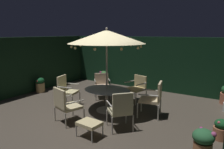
# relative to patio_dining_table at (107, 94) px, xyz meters

# --- Properties ---
(ground_plane) EXTENTS (8.03, 7.70, 0.02)m
(ground_plane) POSITION_rel_patio_dining_table_xyz_m (-0.13, -0.38, -0.55)
(ground_plane) COLOR #4A4137
(hedge_backdrop_rear) EXTENTS (8.03, 0.30, 2.28)m
(hedge_backdrop_rear) POSITION_rel_patio_dining_table_xyz_m (-0.13, 3.31, 0.60)
(hedge_backdrop_rear) COLOR black
(hedge_backdrop_rear) RESTS_ON ground_plane
(hedge_backdrop_left) EXTENTS (0.30, 7.70, 2.28)m
(hedge_backdrop_left) POSITION_rel_patio_dining_table_xyz_m (-4.00, -0.38, 0.60)
(hedge_backdrop_left) COLOR black
(hedge_backdrop_left) RESTS_ON ground_plane
(patio_dining_table) EXTENTS (1.50, 1.22, 0.70)m
(patio_dining_table) POSITION_rel_patio_dining_table_xyz_m (0.00, 0.00, 0.00)
(patio_dining_table) COLOR #BCB4A4
(patio_dining_table) RESTS_ON ground_plane
(patio_umbrella) EXTENTS (2.34, 2.34, 2.61)m
(patio_umbrella) POSITION_rel_patio_dining_table_xyz_m (-0.00, 0.00, 1.79)
(patio_umbrella) COLOR #BAB0AA
(patio_umbrella) RESTS_ON ground_plane
(patio_chair_north) EXTENTS (0.72, 0.72, 0.93)m
(patio_chair_north) POSITION_rel_patio_dining_table_xyz_m (0.37, 1.40, 0.01)
(patio_chair_north) COLOR #B8B4AB
(patio_chair_north) RESTS_ON ground_plane
(patio_chair_northeast) EXTENTS (0.80, 0.80, 0.91)m
(patio_chair_northeast) POSITION_rel_patio_dining_table_xyz_m (-0.96, 1.08, 0.00)
(patio_chair_northeast) COLOR #B7B5A9
(patio_chair_northeast) RESTS_ON ground_plane
(patio_chair_east) EXTENTS (0.69, 0.69, 1.04)m
(patio_chair_east) POSITION_rel_patio_dining_table_xyz_m (-1.40, -0.38, 0.06)
(patio_chair_east) COLOR #B8B4A8
(patio_chair_east) RESTS_ON ground_plane
(patio_chair_southeast) EXTENTS (0.79, 0.76, 0.99)m
(patio_chair_southeast) POSITION_rel_patio_dining_table_xyz_m (-0.42, -1.40, 0.02)
(patio_chair_southeast) COLOR #BBB5A5
(patio_chair_southeast) RESTS_ON ground_plane
(patio_chair_south) EXTENTS (0.80, 0.80, 1.02)m
(patio_chair_south) POSITION_rel_patio_dining_table_xyz_m (1.08, -0.97, 0.04)
(patio_chair_south) COLOR #B5AEA6
(patio_chair_south) RESTS_ON ground_plane
(patio_chair_southwest) EXTENTS (0.75, 0.73, 1.05)m
(patio_chair_southwest) POSITION_rel_patio_dining_table_xyz_m (1.42, 0.35, 0.06)
(patio_chair_southwest) COLOR #B5B4AA
(patio_chair_southwest) RESTS_ON ground_plane
(ottoman_footrest) EXTENTS (0.57, 0.45, 0.37)m
(ottoman_footrest) POSITION_rel_patio_dining_table_xyz_m (0.63, -1.67, -0.22)
(ottoman_footrest) COLOR #B3B1A9
(ottoman_footrest) RESTS_ON ground_plane
(potted_plant_left_near) EXTENTS (0.38, 0.37, 0.61)m
(potted_plant_left_near) POSITION_rel_patio_dining_table_xyz_m (-3.57, 0.28, -0.22)
(potted_plant_left_near) COLOR tan
(potted_plant_left_near) RESTS_ON ground_plane
(potted_plant_right_near) EXTENTS (0.44, 0.44, 0.66)m
(potted_plant_right_near) POSITION_rel_patio_dining_table_xyz_m (-2.12, 2.84, -0.19)
(potted_plant_right_near) COLOR #A46246
(potted_plant_right_near) RESTS_ON ground_plane
(potted_plant_back_center) EXTENTS (0.35, 0.35, 0.49)m
(potted_plant_back_center) POSITION_rel_patio_dining_table_xyz_m (3.28, -0.09, -0.30)
(potted_plant_back_center) COLOR #A36042
(potted_plant_back_center) RESTS_ON ground_plane
(potted_plant_back_right) EXTENTS (0.43, 0.41, 0.66)m
(potted_plant_back_right) POSITION_rel_patio_dining_table_xyz_m (3.08, -1.26, -0.18)
(potted_plant_back_right) COLOR #A16743
(potted_plant_back_right) RESTS_ON ground_plane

